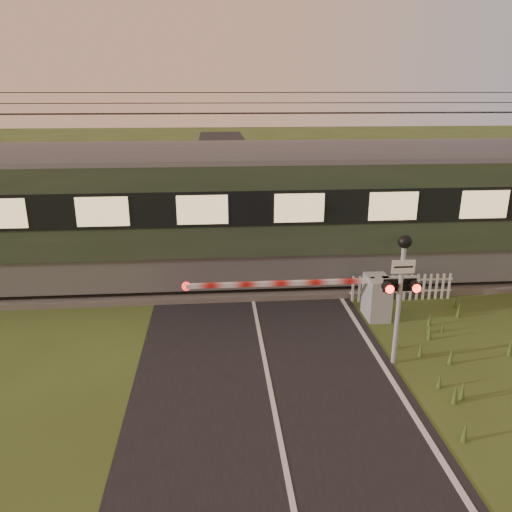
{
  "coord_description": "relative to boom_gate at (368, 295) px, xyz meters",
  "views": [
    {
      "loc": [
        -1.09,
        -9.17,
        6.18
      ],
      "look_at": [
        -0.05,
        3.2,
        2.03
      ],
      "focal_mm": 35.0,
      "sensor_mm": 36.0,
      "label": 1
    }
  ],
  "objects": [
    {
      "name": "overhead_wires",
      "position": [
        -3.15,
        3.02,
        5.05
      ],
      "size": [
        120.0,
        0.62,
        0.62
      ],
      "color": "black",
      "rests_on": "ground"
    },
    {
      "name": "crossing_signal",
      "position": [
        -0.11,
        -2.5,
        1.51
      ],
      "size": [
        0.81,
        0.34,
        3.17
      ],
      "color": "gray",
      "rests_on": "ground"
    },
    {
      "name": "road",
      "position": [
        -3.13,
        -3.71,
        -0.67
      ],
      "size": [
        6.0,
        140.0,
        0.03
      ],
      "color": "black",
      "rests_on": "ground"
    },
    {
      "name": "track_bed",
      "position": [
        -3.15,
        3.02,
        -0.61
      ],
      "size": [
        140.0,
        3.4,
        0.39
      ],
      "color": "#47423D",
      "rests_on": "ground"
    },
    {
      "name": "picket_fence",
      "position": [
        1.4,
        1.12,
        -0.26
      ],
      "size": [
        3.24,
        0.07,
        0.83
      ],
      "color": "silver",
      "rests_on": "ground"
    },
    {
      "name": "ground",
      "position": [
        -3.15,
        -3.48,
        -0.68
      ],
      "size": [
        160.0,
        160.0,
        0.0
      ],
      "primitive_type": "plane",
      "color": "#39481B",
      "rests_on": "ground"
    },
    {
      "name": "boom_gate",
      "position": [
        0.0,
        0.0,
        0.0
      ],
      "size": [
        6.55,
        0.94,
        1.25
      ],
      "color": "gray",
      "rests_on": "ground"
    }
  ]
}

